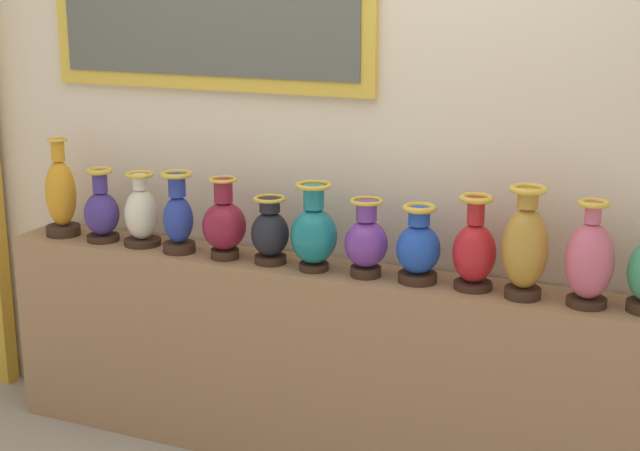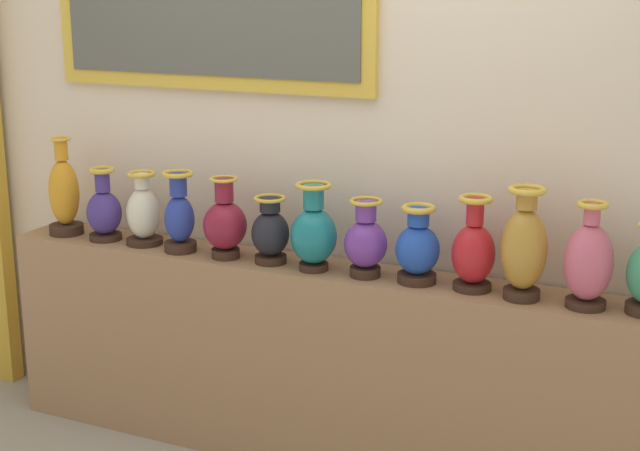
{
  "view_description": "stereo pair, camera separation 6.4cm",
  "coord_description": "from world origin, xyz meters",
  "views": [
    {
      "loc": [
        1.47,
        -3.28,
        1.98
      ],
      "look_at": [
        0.0,
        0.0,
        1.03
      ],
      "focal_mm": 52.71,
      "sensor_mm": 36.0,
      "label": 1
    },
    {
      "loc": [
        1.53,
        -3.26,
        1.98
      ],
      "look_at": [
        0.0,
        0.0,
        1.03
      ],
      "focal_mm": 52.71,
      "sensor_mm": 36.0,
      "label": 2
    }
  ],
  "objects": [
    {
      "name": "vase_ivory",
      "position": [
        -0.84,
        -0.02,
        0.99
      ],
      "size": [
        0.16,
        0.16,
        0.32
      ],
      "color": "#382319",
      "rests_on": "display_shelf"
    },
    {
      "name": "vase_burgundy",
      "position": [
        -0.41,
        -0.05,
        1.0
      ],
      "size": [
        0.18,
        0.18,
        0.34
      ],
      "color": "#382319",
      "rests_on": "display_shelf"
    },
    {
      "name": "display_shelf",
      "position": [
        0.0,
        0.0,
        0.43
      ],
      "size": [
        2.89,
        0.31,
        0.86
      ],
      "primitive_type": "cube",
      "color": "#99704C",
      "rests_on": "ground_plane"
    },
    {
      "name": "vase_indigo",
      "position": [
        -1.04,
        -0.03,
        0.99
      ],
      "size": [
        0.15,
        0.15,
        0.33
      ],
      "color": "#382319",
      "rests_on": "display_shelf"
    },
    {
      "name": "vase_violet",
      "position": [
        0.21,
        -0.03,
        0.99
      ],
      "size": [
        0.17,
        0.17,
        0.31
      ],
      "color": "#382319",
      "rests_on": "display_shelf"
    },
    {
      "name": "vase_crimson",
      "position": [
        0.63,
        -0.01,
        1.0
      ],
      "size": [
        0.16,
        0.16,
        0.36
      ],
      "color": "#382319",
      "rests_on": "display_shelf"
    },
    {
      "name": "vase_onyx",
      "position": [
        -0.21,
        -0.03,
        0.98
      ],
      "size": [
        0.15,
        0.15,
        0.28
      ],
      "color": "#382319",
      "rests_on": "display_shelf"
    },
    {
      "name": "back_wall",
      "position": [
        -0.02,
        0.21,
        1.45
      ],
      "size": [
        4.73,
        0.14,
        2.88
      ],
      "color": "beige",
      "rests_on": "ground_plane"
    },
    {
      "name": "vase_amber",
      "position": [
        -1.26,
        -0.03,
        1.04
      ],
      "size": [
        0.15,
        0.15,
        0.44
      ],
      "color": "#382319",
      "rests_on": "display_shelf"
    },
    {
      "name": "vase_cobalt",
      "position": [
        -0.63,
        -0.05,
        1.01
      ],
      "size": [
        0.14,
        0.14,
        0.35
      ],
      "color": "#382319",
      "rests_on": "display_shelf"
    },
    {
      "name": "vase_sapphire",
      "position": [
        0.42,
        -0.02,
        0.99
      ],
      "size": [
        0.17,
        0.17,
        0.3
      ],
      "color": "#382319",
      "rests_on": "display_shelf"
    },
    {
      "name": "vase_rose",
      "position": [
        1.05,
        -0.03,
        1.02
      ],
      "size": [
        0.17,
        0.17,
        0.38
      ],
      "color": "#382319",
      "rests_on": "display_shelf"
    },
    {
      "name": "vase_ochre",
      "position": [
        0.82,
        -0.04,
        1.05
      ],
      "size": [
        0.17,
        0.17,
        0.41
      ],
      "color": "#382319",
      "rests_on": "display_shelf"
    },
    {
      "name": "vase_teal",
      "position": [
        -0.01,
        -0.04,
        1.01
      ],
      "size": [
        0.19,
        0.19,
        0.35
      ],
      "color": "#382319",
      "rests_on": "display_shelf"
    }
  ]
}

